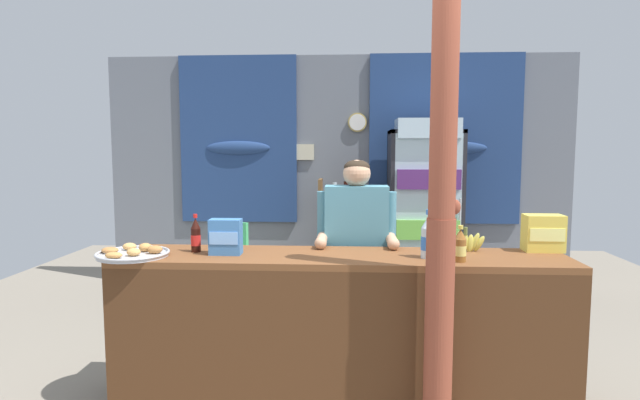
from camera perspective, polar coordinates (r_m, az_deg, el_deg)
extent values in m
plane|color=gray|center=(4.29, 1.21, -16.03)|extent=(8.19, 8.19, 0.00)
cube|color=slate|center=(5.94, 1.95, 3.16)|extent=(5.31, 0.12, 2.64)
cube|color=navy|center=(5.98, -9.10, 6.67)|extent=(1.34, 0.04, 1.90)
ellipsoid|color=navy|center=(5.96, -9.13, 5.76)|extent=(0.74, 0.10, 0.16)
cube|color=navy|center=(5.94, 13.77, 6.59)|extent=(1.69, 0.04, 1.90)
ellipsoid|color=navy|center=(5.91, 13.79, 5.67)|extent=(0.93, 0.10, 0.16)
cylinder|color=tan|center=(5.86, 4.19, 8.65)|extent=(0.22, 0.03, 0.22)
cylinder|color=white|center=(5.84, 4.19, 8.65)|extent=(0.18, 0.01, 0.18)
cube|color=beige|center=(5.87, -1.85, 5.38)|extent=(0.24, 0.02, 0.18)
cube|color=brown|center=(3.16, 2.36, -6.49)|extent=(2.76, 0.55, 0.04)
cube|color=#4E2E18|center=(3.06, 2.23, -16.17)|extent=(2.76, 0.04, 0.90)
cube|color=#4E2E18|center=(3.58, -20.30, -13.21)|extent=(0.08, 0.50, 0.90)
cube|color=#4E2E18|center=(3.54, 25.27, -13.62)|extent=(0.08, 0.50, 0.90)
cylinder|color=brown|center=(2.90, 13.11, -14.10)|extent=(0.15, 0.15, 1.23)
cylinder|color=brown|center=(2.74, 13.71, 10.78)|extent=(0.14, 0.14, 1.23)
ellipsoid|color=brown|center=(2.76, 14.84, -0.76)|extent=(0.06, 0.05, 0.08)
cube|color=#232328|center=(5.82, 11.15, -1.24)|extent=(0.75, 0.04, 1.78)
cube|color=#232328|center=(5.53, 7.84, -1.55)|extent=(0.04, 0.56, 1.78)
cube|color=#232328|center=(5.63, 15.11, -1.57)|extent=(0.04, 0.56, 1.78)
cube|color=#232328|center=(5.53, 11.69, 7.45)|extent=(0.75, 0.56, 0.04)
cube|color=#232328|center=(5.74, 11.34, -10.04)|extent=(0.75, 0.56, 0.08)
cube|color=silver|center=(5.30, 11.93, -1.40)|extent=(0.69, 0.02, 1.62)
cylinder|color=#B7B7BC|center=(5.33, 15.35, -1.98)|extent=(0.02, 0.02, 0.40)
cube|color=silver|center=(5.60, 11.46, -3.90)|extent=(0.67, 0.48, 0.02)
cube|color=#75C64C|center=(5.48, 11.65, -2.96)|extent=(0.63, 0.44, 0.20)
cube|color=silver|center=(5.54, 11.57, 1.32)|extent=(0.67, 0.48, 0.02)
cube|color=#56286B|center=(5.42, 11.76, 2.39)|extent=(0.63, 0.44, 0.20)
cube|color=silver|center=(5.52, 11.68, 6.62)|extent=(0.67, 0.48, 0.02)
cube|color=silver|center=(5.42, 11.87, 7.79)|extent=(0.63, 0.44, 0.20)
cube|color=brown|center=(5.64, 0.05, -4.04)|extent=(0.04, 0.28, 1.26)
cube|color=brown|center=(5.63, 4.54, -4.07)|extent=(0.04, 0.28, 1.26)
cube|color=brown|center=(5.57, 2.31, 0.41)|extent=(0.44, 0.28, 0.02)
cylinder|color=silver|center=(5.57, 1.63, 1.26)|extent=(0.05, 0.05, 0.14)
cylinder|color=black|center=(5.56, 2.99, 1.32)|extent=(0.07, 0.07, 0.15)
cube|color=brown|center=(5.62, 2.30, -3.43)|extent=(0.44, 0.28, 0.02)
cylinder|color=silver|center=(5.61, 1.62, -2.62)|extent=(0.06, 0.06, 0.14)
cylinder|color=#75C64C|center=(5.61, 2.97, -2.59)|extent=(0.06, 0.06, 0.14)
cube|color=brown|center=(5.69, 2.28, -7.19)|extent=(0.44, 0.28, 0.02)
cylinder|color=orange|center=(5.68, 1.61, -6.52)|extent=(0.06, 0.06, 0.11)
cylinder|color=orange|center=(5.68, 2.95, -6.44)|extent=(0.07, 0.07, 0.13)
cube|color=#4CC675|center=(5.14, -11.30, -7.28)|extent=(0.58, 0.58, 0.04)
cube|color=#4CC675|center=(5.25, -9.97, -4.54)|extent=(0.40, 0.21, 0.40)
cylinder|color=#4CC675|center=(5.18, -14.25, -9.77)|extent=(0.04, 0.04, 0.44)
cylinder|color=#4CC675|center=(4.94, -10.92, -10.46)|extent=(0.04, 0.04, 0.44)
cylinder|color=#4CC675|center=(5.46, -11.55, -8.91)|extent=(0.04, 0.04, 0.44)
cylinder|color=#4CC675|center=(5.23, -8.28, -9.50)|extent=(0.04, 0.04, 0.44)
cube|color=#4CC675|center=(5.24, -13.03, -5.73)|extent=(0.20, 0.38, 0.03)
cube|color=#4CC675|center=(5.00, -9.53, -6.23)|extent=(0.20, 0.38, 0.03)
cylinder|color=#28282D|center=(3.72, 2.55, -12.65)|extent=(0.11, 0.11, 0.83)
cylinder|color=#28282D|center=(3.73, 5.48, -12.66)|extent=(0.11, 0.11, 0.83)
cube|color=teal|center=(3.57, 4.09, -2.44)|extent=(0.44, 0.20, 0.50)
sphere|color=tan|center=(3.54, 4.13, 2.97)|extent=(0.19, 0.19, 0.19)
ellipsoid|color=#2D2319|center=(3.55, 4.14, 3.67)|extent=(0.18, 0.18, 0.10)
cylinder|color=teal|center=(3.57, 0.33, -1.55)|extent=(0.08, 0.08, 0.31)
cylinder|color=tan|center=(3.44, 0.19, -4.45)|extent=(0.07, 0.26, 0.07)
sphere|color=tan|center=(3.32, 0.07, -4.85)|extent=(0.08, 0.08, 0.08)
cylinder|color=teal|center=(3.57, 7.87, -1.59)|extent=(0.08, 0.08, 0.31)
cylinder|color=tan|center=(3.45, 8.03, -4.49)|extent=(0.07, 0.26, 0.07)
sphere|color=tan|center=(3.32, 8.21, -4.89)|extent=(0.08, 0.08, 0.08)
cylinder|color=silver|center=(3.12, 12.04, -4.72)|extent=(0.09, 0.09, 0.18)
cone|color=silver|center=(3.10, 12.09, -2.34)|extent=(0.09, 0.09, 0.08)
cylinder|color=blue|center=(3.09, 12.12, -1.33)|extent=(0.04, 0.04, 0.03)
cylinder|color=blue|center=(3.12, 12.04, -4.72)|extent=(0.09, 0.09, 0.08)
cylinder|color=brown|center=(3.06, 15.36, -5.45)|extent=(0.07, 0.07, 0.13)
cone|color=brown|center=(3.05, 15.41, -3.70)|extent=(0.07, 0.07, 0.06)
cylinder|color=#E5CC4C|center=(3.04, 15.43, -2.95)|extent=(0.03, 0.03, 0.02)
cylinder|color=#E5D166|center=(3.06, 15.36, -5.45)|extent=(0.07, 0.07, 0.06)
cylinder|color=black|center=(3.33, -13.69, -4.38)|extent=(0.06, 0.06, 0.15)
cone|color=black|center=(3.31, -13.74, -2.53)|extent=(0.06, 0.06, 0.07)
cylinder|color=red|center=(3.30, -13.76, -1.74)|extent=(0.03, 0.03, 0.02)
cylinder|color=red|center=(3.33, -13.69, -4.38)|extent=(0.06, 0.06, 0.07)
cube|color=#EAD14C|center=(3.54, 23.66, -3.40)|extent=(0.24, 0.14, 0.23)
cube|color=#FFFF8C|center=(3.47, 24.07, -3.59)|extent=(0.21, 0.00, 0.08)
cube|color=#3D75B7|center=(3.20, -10.49, -4.06)|extent=(0.19, 0.10, 0.22)
cube|color=#7CB5F7|center=(3.15, -10.72, -4.23)|extent=(0.17, 0.00, 0.08)
cylinder|color=#BCBCC1|center=(3.31, -20.17, -5.80)|extent=(0.42, 0.42, 0.02)
torus|color=#BCBCC1|center=(3.30, -20.17, -5.57)|extent=(0.43, 0.43, 0.02)
ellipsoid|color=#B2753D|center=(3.27, -17.97, -5.28)|extent=(0.09, 0.07, 0.05)
ellipsoid|color=#C68947|center=(3.35, -18.94, -5.01)|extent=(0.08, 0.08, 0.05)
ellipsoid|color=tan|center=(3.43, -20.51, -4.88)|extent=(0.08, 0.08, 0.05)
ellipsoid|color=#B2753D|center=(3.37, -22.40, -5.21)|extent=(0.10, 0.08, 0.04)
ellipsoid|color=#C68947|center=(3.21, -22.05, -5.73)|extent=(0.10, 0.06, 0.04)
ellipsoid|color=tan|center=(3.24, -20.09, -5.48)|extent=(0.08, 0.07, 0.05)
ellipsoid|color=#CCC14C|center=(3.35, 14.49, -4.63)|extent=(0.10, 0.04, 0.13)
ellipsoid|color=#CCC14C|center=(3.36, 14.95, -4.52)|extent=(0.08, 0.03, 0.14)
ellipsoid|color=#CCC14C|center=(3.38, 15.39, -4.52)|extent=(0.06, 0.04, 0.14)
ellipsoid|color=#CCC14C|center=(3.38, 15.91, -4.58)|extent=(0.04, 0.04, 0.13)
ellipsoid|color=#CCC14C|center=(3.38, 16.41, -4.68)|extent=(0.06, 0.04, 0.12)
ellipsoid|color=#CCC14C|center=(3.39, 16.87, -4.55)|extent=(0.08, 0.04, 0.14)
ellipsoid|color=#CCC14C|center=(3.40, 17.35, -4.67)|extent=(0.09, 0.04, 0.12)
cylinder|color=olive|center=(3.37, 15.95, -3.36)|extent=(0.02, 0.02, 0.05)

